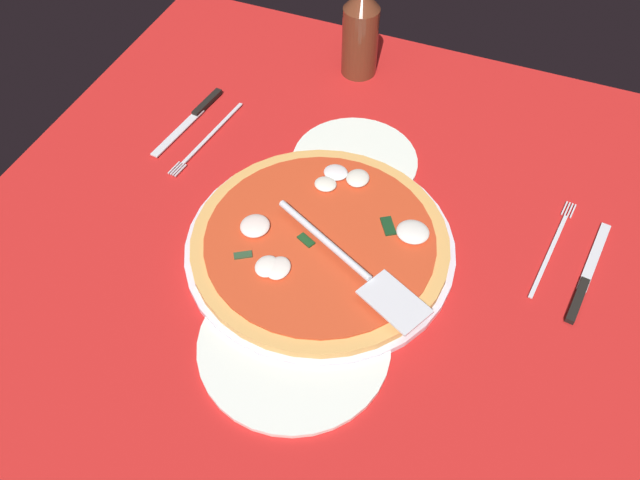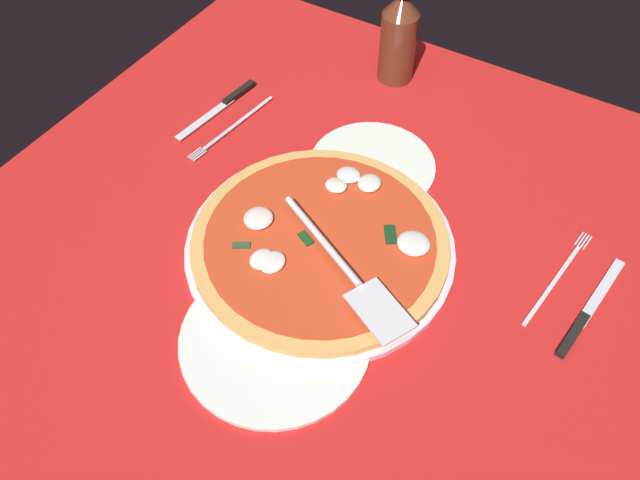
% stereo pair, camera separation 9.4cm
% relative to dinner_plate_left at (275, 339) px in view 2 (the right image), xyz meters
% --- Properties ---
extents(ground_plane, '(1.08, 1.08, 0.01)m').
position_rel_dinner_plate_left_xyz_m(ground_plane, '(0.17, 0.02, -0.01)').
color(ground_plane, red).
extents(checker_pattern, '(1.08, 1.08, 0.00)m').
position_rel_dinner_plate_left_xyz_m(checker_pattern, '(0.17, 0.02, -0.01)').
color(checker_pattern, white).
rests_on(checker_pattern, ground_plane).
extents(pizza_pan, '(0.39, 0.39, 0.01)m').
position_rel_dinner_plate_left_xyz_m(pizza_pan, '(0.16, 0.03, 0.00)').
color(pizza_pan, silver).
rests_on(pizza_pan, ground_plane).
extents(dinner_plate_left, '(0.25, 0.25, 0.01)m').
position_rel_dinner_plate_left_xyz_m(dinner_plate_left, '(0.00, 0.00, 0.00)').
color(dinner_plate_left, white).
rests_on(dinner_plate_left, ground_plane).
extents(dinner_plate_right, '(0.20, 0.20, 0.01)m').
position_rel_dinner_plate_left_xyz_m(dinner_plate_right, '(0.35, 0.04, 0.00)').
color(dinner_plate_right, white).
rests_on(dinner_plate_right, ground_plane).
extents(pizza, '(0.37, 0.37, 0.03)m').
position_rel_dinner_plate_left_xyz_m(pizza, '(0.16, 0.03, 0.02)').
color(pizza, '#DFA354').
rests_on(pizza, pizza_pan).
extents(pizza_server, '(0.15, 0.26, 0.01)m').
position_rel_dinner_plate_left_xyz_m(pizza_server, '(0.12, -0.04, 0.04)').
color(pizza_server, silver).
rests_on(pizza_server, pizza).
extents(place_setting_near, '(0.23, 0.15, 0.01)m').
position_rel_dinner_plate_left_xyz_m(place_setting_near, '(0.27, -0.31, -0.00)').
color(place_setting_near, white).
rests_on(place_setting_near, ground_plane).
extents(place_setting_far, '(0.22, 0.14, 0.01)m').
position_rel_dinner_plate_left_xyz_m(place_setting_far, '(0.33, 0.32, -0.00)').
color(place_setting_far, white).
rests_on(place_setting_far, ground_plane).
extents(beer_bottle, '(0.06, 0.06, 0.24)m').
position_rel_dinner_plate_left_xyz_m(beer_bottle, '(0.58, 0.12, 0.09)').
color(beer_bottle, '#5E2E1B').
rests_on(beer_bottle, ground_plane).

